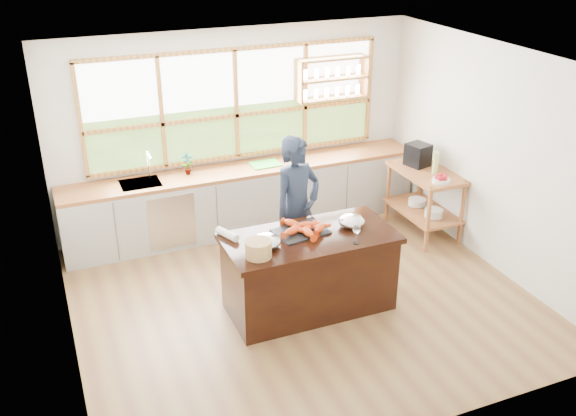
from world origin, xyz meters
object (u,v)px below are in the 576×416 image
cook (297,210)px  espresso_machine (418,155)px  island (309,272)px  wicker_basket (258,249)px

cook → espresso_machine: cook is taller
island → wicker_basket: wicker_basket is taller
wicker_basket → espresso_machine: bearing=28.4°
island → wicker_basket: bearing=-162.3°
cook → island: bearing=-120.5°
cook → wicker_basket: size_ratio=6.56×
island → espresso_machine: size_ratio=6.11×
espresso_machine → island: bearing=-164.6°
island → wicker_basket: size_ratio=6.83×
espresso_machine → cook: bearing=-178.1°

